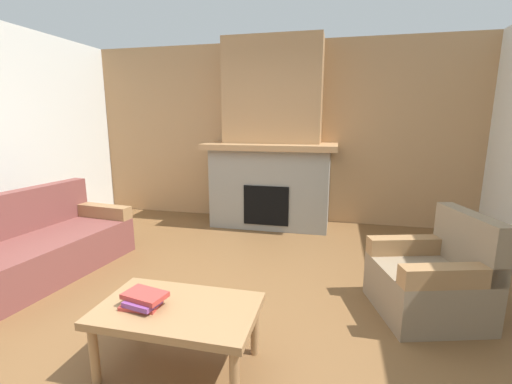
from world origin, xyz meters
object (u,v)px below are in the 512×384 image
object	(u,v)px
fireplace	(272,148)
coffee_table	(178,314)
armchair	(433,280)
couch	(37,248)

from	to	relation	value
fireplace	coffee_table	xyz separation A→B (m)	(0.01, -3.23, -0.79)
armchair	coffee_table	xyz separation A→B (m)	(-1.74, -1.07, 0.08)
fireplace	couch	world-z (taller)	fireplace
fireplace	coffee_table	distance (m)	3.32
coffee_table	fireplace	bearing A→B (deg)	90.23
couch	armchair	world-z (taller)	same
couch	armchair	bearing A→B (deg)	1.89
coffee_table	couch	bearing A→B (deg)	154.82
fireplace	armchair	distance (m)	2.91
couch	armchair	xyz separation A→B (m)	(3.76, 0.12, 0.01)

